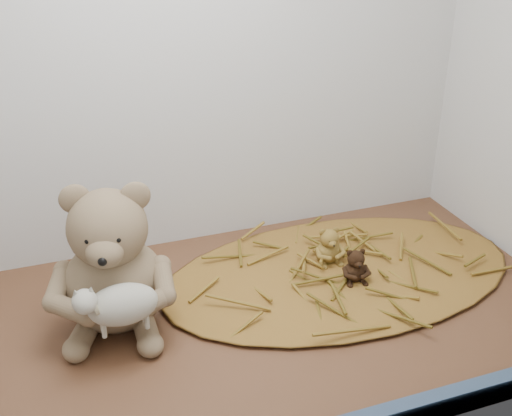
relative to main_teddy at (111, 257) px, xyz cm
name	(u,v)px	position (x,y,z in cm)	size (l,w,h in cm)	color
alcove_shell	(194,38)	(15.47, 2.26, 32.45)	(120.40, 60.20, 90.40)	#442717
straw_bed	(340,272)	(40.93, 0.37, -11.89)	(67.93, 39.44, 1.31)	brown
main_teddy	(111,257)	(0.00, 0.00, 0.00)	(20.24, 21.36, 25.10)	#81684F
toy_lamb	(123,305)	(0.00, -9.00, -3.01)	(13.82, 8.43, 8.93)	#B6B3A3
mini_teddy_tan	(329,244)	(40.06, 4.08, -7.64)	(5.79, 6.11, 7.18)	olive
mini_teddy_brown	(355,264)	(41.79, -3.34, -8.05)	(5.14, 5.42, 6.37)	black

